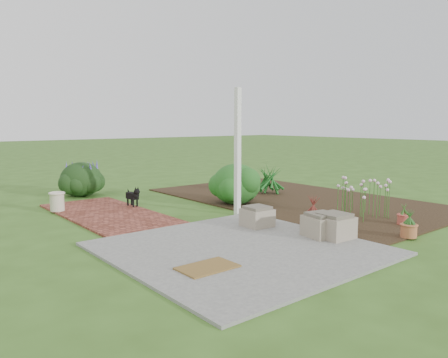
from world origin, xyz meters
TOP-DOWN VIEW (x-y plane):
  - ground at (0.00, 0.00)m, footprint 80.00×80.00m
  - concrete_patio at (-1.25, -1.75)m, footprint 3.50×3.50m
  - brick_path at (-1.70, 1.75)m, footprint 1.60×3.50m
  - garden_bed at (2.50, 0.50)m, footprint 4.00×7.00m
  - veranda_post at (0.30, 0.10)m, footprint 0.10×0.10m
  - stone_trough_near at (0.16, -2.10)m, footprint 0.57×0.57m
  - stone_trough_mid at (0.25, -2.28)m, footprint 0.53×0.53m
  - stone_trough_far at (-0.16, -0.96)m, footprint 0.48×0.48m
  - coir_doormat at (-2.16, -2.18)m, footprint 0.72×0.47m
  - black_dog at (-0.98, 2.04)m, footprint 0.16×0.46m
  - cream_ceramic_urn at (-2.42, 2.58)m, footprint 0.34×0.34m
  - evergreen_shrub at (1.00, 0.95)m, footprint 1.24×1.24m
  - agapanthus_clump_back at (2.56, 1.48)m, footprint 1.22×1.22m
  - agapanthus_clump_front at (2.38, 2.50)m, footprint 1.08×1.08m
  - pink_flower_patch at (1.96, -1.63)m, footprint 1.23×1.23m
  - terracotta_pot_bronze at (0.52, -1.63)m, footprint 0.37×0.37m
  - terracotta_pot_small_left at (1.98, -2.48)m, footprint 0.24×0.24m
  - terracotta_pot_small_right at (1.22, -2.98)m, footprint 0.31×0.31m
  - purple_flowering_bush at (-1.24, 4.30)m, footprint 1.35×1.35m

SIDE VIEW (x-z plane):
  - ground at x=0.00m, z-range 0.00..0.00m
  - garden_bed at x=2.50m, z-range 0.00..0.03m
  - concrete_patio at x=-1.25m, z-range 0.00..0.04m
  - brick_path at x=-1.70m, z-range 0.00..0.04m
  - coir_doormat at x=-2.16m, z-range 0.04..0.06m
  - terracotta_pot_small_left at x=1.98m, z-range 0.03..0.21m
  - terracotta_pot_small_right at x=1.22m, z-range 0.03..0.24m
  - terracotta_pot_bronze at x=0.52m, z-range 0.03..0.27m
  - stone_trough_far at x=-0.16m, z-range 0.04..0.34m
  - stone_trough_near at x=0.16m, z-range 0.04..0.36m
  - stone_trough_mid at x=0.25m, z-range 0.04..0.38m
  - cream_ceramic_urn at x=-2.42m, z-range 0.04..0.41m
  - black_dog at x=-0.98m, z-range 0.08..0.48m
  - pink_flower_patch at x=1.96m, z-range 0.03..0.75m
  - agapanthus_clump_front at x=2.38m, z-range 0.03..0.77m
  - purple_flowering_bush at x=-1.24m, z-range 0.00..0.87m
  - agapanthus_clump_back at x=2.56m, z-range 0.03..0.87m
  - evergreen_shrub at x=1.00m, z-range 0.03..0.95m
  - veranda_post at x=0.30m, z-range 0.00..2.50m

